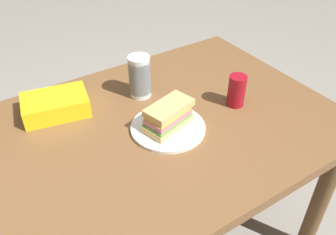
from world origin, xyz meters
TOP-DOWN VIEW (x-y plane):
  - dining_table at (0.00, 0.00)m, footprint 1.41×0.91m
  - paper_plate at (0.08, -0.04)m, footprint 0.26×0.26m
  - sandwich at (0.08, -0.04)m, footprint 0.20×0.14m
  - soda_can_red at (0.37, -0.05)m, footprint 0.07×0.07m
  - chip_bag at (-0.21, 0.26)m, footprint 0.26×0.19m
  - plastic_cup_stack at (0.10, 0.20)m, footprint 0.08×0.08m

SIDE VIEW (x-z plane):
  - dining_table at x=0.00m, z-range 0.27..1.01m
  - paper_plate at x=0.08m, z-range 0.74..0.75m
  - chip_bag at x=-0.21m, z-range 0.74..0.81m
  - sandwich at x=0.08m, z-range 0.75..0.83m
  - soda_can_red at x=0.37m, z-range 0.74..0.86m
  - plastic_cup_stack at x=0.10m, z-range 0.74..0.90m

